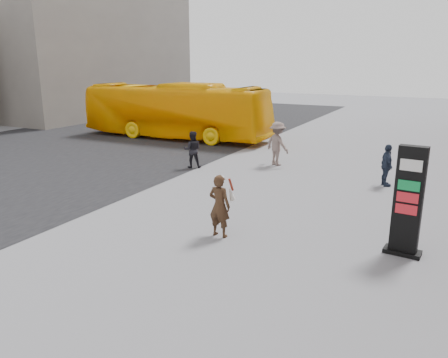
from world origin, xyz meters
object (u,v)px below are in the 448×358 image
at_px(info_pylon, 408,202).
at_px(bus, 175,111).
at_px(pedestrian_a, 192,150).
at_px(pedestrian_c, 387,165).
at_px(woman, 220,205).
at_px(pedestrian_b, 277,144).

height_order(info_pylon, bus, bus).
bearing_deg(pedestrian_a, info_pylon, 121.48).
xyz_separation_m(bus, pedestrian_c, (12.24, -5.04, -0.81)).
distance_m(pedestrian_a, pedestrian_c, 7.63).
relative_size(woman, pedestrian_c, 1.08).
relative_size(pedestrian_b, pedestrian_c, 1.24).
bearing_deg(info_pylon, woman, -161.95).
relative_size(info_pylon, pedestrian_a, 1.67).
xyz_separation_m(pedestrian_a, pedestrian_c, (7.59, 0.76, -0.01)).
bearing_deg(bus, pedestrian_a, -142.27).
height_order(woman, pedestrian_c, woman).
bearing_deg(bus, info_pylon, -129.97).
distance_m(pedestrian_b, pedestrian_c, 4.77).
bearing_deg(pedestrian_b, bus, 0.38).
relative_size(woman, pedestrian_b, 0.87).
height_order(woman, bus, bus).
xyz_separation_m(woman, bus, (-9.12, 11.84, 0.73)).
bearing_deg(bus, woman, -143.37).
relative_size(pedestrian_a, pedestrian_b, 0.82).
bearing_deg(pedestrian_a, bus, -79.83).
distance_m(info_pylon, pedestrian_b, 9.13).
bearing_deg(pedestrian_b, woman, 127.02).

